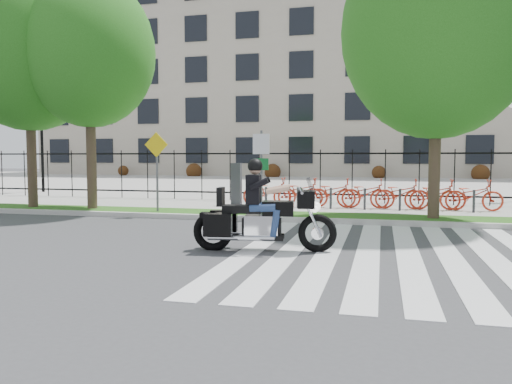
# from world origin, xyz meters

# --- Properties ---
(ground) EXTENTS (120.00, 120.00, 0.00)m
(ground) POSITION_xyz_m (0.00, 0.00, 0.00)
(ground) COLOR #3B3B3E
(ground) RESTS_ON ground
(curb) EXTENTS (60.00, 0.20, 0.15)m
(curb) POSITION_xyz_m (0.00, 4.10, 0.07)
(curb) COLOR #B4B1A9
(curb) RESTS_ON ground
(grass_verge) EXTENTS (60.00, 1.50, 0.15)m
(grass_verge) POSITION_xyz_m (0.00, 4.95, 0.07)
(grass_verge) COLOR #184A12
(grass_verge) RESTS_ON ground
(sidewalk) EXTENTS (60.00, 3.50, 0.15)m
(sidewalk) POSITION_xyz_m (0.00, 7.45, 0.07)
(sidewalk) COLOR #AEACA3
(sidewalk) RESTS_ON ground
(plaza) EXTENTS (80.00, 34.00, 0.10)m
(plaza) POSITION_xyz_m (0.00, 25.00, 0.05)
(plaza) COLOR #AEACA3
(plaza) RESTS_ON ground
(crosswalk_stripes) EXTENTS (5.70, 8.00, 0.01)m
(crosswalk_stripes) POSITION_xyz_m (4.83, 0.00, 0.01)
(crosswalk_stripes) COLOR silver
(crosswalk_stripes) RESTS_ON ground
(iron_fence) EXTENTS (30.00, 0.06, 2.00)m
(iron_fence) POSITION_xyz_m (0.00, 9.20, 1.15)
(iron_fence) COLOR black
(iron_fence) RESTS_ON sidewalk
(office_building) EXTENTS (60.00, 21.90, 20.15)m
(office_building) POSITION_xyz_m (0.00, 44.92, 9.97)
(office_building) COLOR #AA9B89
(office_building) RESTS_ON ground
(lamp_post_left) EXTENTS (1.06, 0.70, 4.25)m
(lamp_post_left) POSITION_xyz_m (-12.00, 12.00, 3.21)
(lamp_post_left) COLOR black
(lamp_post_left) RESTS_ON ground
(street_tree_0) EXTENTS (5.09, 5.09, 8.45)m
(street_tree_0) POSITION_xyz_m (-7.03, 4.95, 5.67)
(street_tree_0) COLOR #3B2920
(street_tree_0) RESTS_ON grass_verge
(street_tree_1) EXTENTS (4.32, 4.32, 7.66)m
(street_tree_1) POSITION_xyz_m (-4.72, 4.95, 5.31)
(street_tree_1) COLOR #3B2920
(street_tree_1) RESTS_ON grass_verge
(street_tree_2) EXTENTS (5.28, 5.28, 8.28)m
(street_tree_2) POSITION_xyz_m (6.11, 4.95, 5.38)
(street_tree_2) COLOR #3B2920
(street_tree_2) RESTS_ON grass_verge
(bike_share_station) EXTENTS (8.93, 0.87, 1.50)m
(bike_share_station) POSITION_xyz_m (4.09, 7.20, 0.65)
(bike_share_station) COLOR #2D2D33
(bike_share_station) RESTS_ON sidewalk
(sign_pole_regulatory) EXTENTS (0.50, 0.09, 2.50)m
(sign_pole_regulatory) POSITION_xyz_m (1.20, 4.58, 1.74)
(sign_pole_regulatory) COLOR #59595B
(sign_pole_regulatory) RESTS_ON grass_verge
(sign_pole_warning) EXTENTS (0.78, 0.09, 2.49)m
(sign_pole_warning) POSITION_xyz_m (-2.17, 4.58, 1.74)
(sign_pole_warning) COLOR #59595B
(sign_pole_warning) RESTS_ON grass_verge
(motorcycle_rider) EXTENTS (2.86, 0.99, 2.21)m
(motorcycle_rider) POSITION_xyz_m (2.43, -0.31, 0.73)
(motorcycle_rider) COLOR black
(motorcycle_rider) RESTS_ON ground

